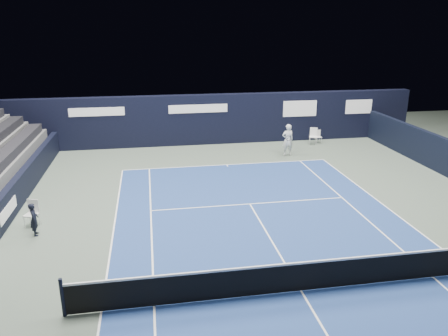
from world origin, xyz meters
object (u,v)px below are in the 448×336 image
(folding_chair_back_a, at_px, (313,135))
(line_judge_chair, at_px, (32,211))
(folding_chair_back_b, at_px, (318,135))
(tennis_net, at_px, (302,276))
(tennis_player, at_px, (288,140))

(folding_chair_back_a, relative_size, line_judge_chair, 1.03)
(folding_chair_back_b, bearing_deg, line_judge_chair, -148.63)
(line_judge_chair, relative_size, tennis_net, 0.08)
(tennis_player, bearing_deg, tennis_net, -105.99)
(tennis_net, bearing_deg, folding_chair_back_a, 68.06)
(folding_chair_back_b, xyz_separation_m, tennis_net, (-6.57, -15.49, 0.04))
(tennis_net, relative_size, tennis_player, 7.06)
(folding_chair_back_a, height_order, tennis_net, tennis_net)
(line_judge_chair, bearing_deg, tennis_player, 49.87)
(folding_chair_back_b, relative_size, tennis_player, 0.45)
(line_judge_chair, xyz_separation_m, tennis_player, (12.20, 7.28, 0.34))
(tennis_player, bearing_deg, folding_chair_back_a, 41.91)
(folding_chair_back_a, bearing_deg, tennis_net, -87.95)
(folding_chair_back_a, height_order, line_judge_chair, folding_chair_back_a)
(folding_chair_back_b, distance_m, tennis_player, 3.73)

